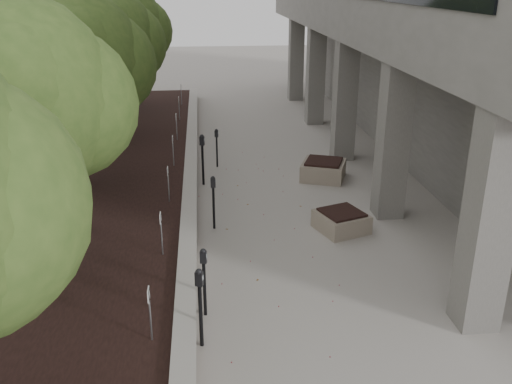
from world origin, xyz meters
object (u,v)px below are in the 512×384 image
parking_meter_2 (204,282)px  planter_back (323,169)px  crabapple_tree_5 (122,46)px  parking_meter_1 (200,308)px  crabapple_tree_2 (18,141)px  crabapple_tree_3 (74,90)px  parking_meter_5 (217,148)px  parking_meter_3 (214,203)px  planter_front (341,221)px  parking_meter_4 (203,160)px  crabapple_tree_4 (103,63)px

parking_meter_2 → planter_back: size_ratio=1.09×
crabapple_tree_5 → parking_meter_1: 17.65m
parking_meter_1 → crabapple_tree_5: bearing=121.0°
crabapple_tree_2 → crabapple_tree_3: same height
parking_meter_5 → crabapple_tree_5: bearing=134.1°
crabapple_tree_5 → parking_meter_5: crabapple_tree_5 is taller
parking_meter_1 → crabapple_tree_2: bearing=166.4°
parking_meter_3 → parking_meter_5: 4.88m
planter_front → planter_back: size_ratio=0.87×
planter_front → planter_back: (0.36, 3.81, 0.04)m
parking_meter_3 → planter_back: bearing=41.3°
crabapple_tree_2 → parking_meter_1: crabapple_tree_2 is taller
crabapple_tree_2 → parking_meter_3: 5.04m
planter_back → parking_meter_2: bearing=-117.6°
parking_meter_3 → planter_front: bearing=-10.3°
planter_front → planter_back: planter_back is taller
crabapple_tree_5 → planter_front: (6.75, -12.85, -2.86)m
planter_front → parking_meter_4: bearing=133.2°
parking_meter_4 → parking_meter_5: (0.47, 1.67, -0.14)m
crabapple_tree_5 → parking_meter_1: size_ratio=3.63×
parking_meter_3 → crabapple_tree_5: bearing=103.4°
planter_back → crabapple_tree_4: bearing=150.4°
parking_meter_3 → parking_meter_2: bearing=-96.8°
crabapple_tree_4 → parking_meter_5: (3.83, -2.56, -2.47)m
parking_meter_4 → parking_meter_3: bearing=-68.1°
parking_meter_1 → planter_front: parking_meter_1 is taller
crabapple_tree_4 → parking_meter_1: bearing=-75.1°
crabapple_tree_2 → planter_back: crabapple_tree_2 is taller
crabapple_tree_5 → planter_front: crabapple_tree_5 is taller
parking_meter_2 → planter_back: 8.17m
parking_meter_3 → planter_back: (3.51, 3.39, -0.40)m
crabapple_tree_4 → parking_meter_3: crabapple_tree_4 is taller
parking_meter_5 → planter_front: size_ratio=1.18×
planter_back → crabapple_tree_2: bearing=-140.0°
crabapple_tree_4 → planter_front: (6.75, -7.85, -2.86)m
parking_meter_2 → crabapple_tree_4: bearing=119.5°
crabapple_tree_2 → crabapple_tree_3: bearing=90.0°
crabapple_tree_3 → parking_meter_5: 5.17m
crabapple_tree_4 → planter_front: 10.74m
crabapple_tree_2 → crabapple_tree_4: (0.00, 10.00, 0.00)m
crabapple_tree_3 → parking_meter_4: bearing=12.9°
crabapple_tree_3 → parking_meter_1: 8.24m
parking_meter_1 → parking_meter_2: parking_meter_1 is taller
parking_meter_1 → parking_meter_2: size_ratio=1.08×
parking_meter_4 → planter_back: 3.79m
crabapple_tree_3 → planter_front: size_ratio=4.93×
parking_meter_3 → planter_front: 3.22m
parking_meter_5 → planter_front: parking_meter_5 is taller
parking_meter_5 → crabapple_tree_2: bearing=-100.0°
parking_meter_1 → parking_meter_2: 0.93m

